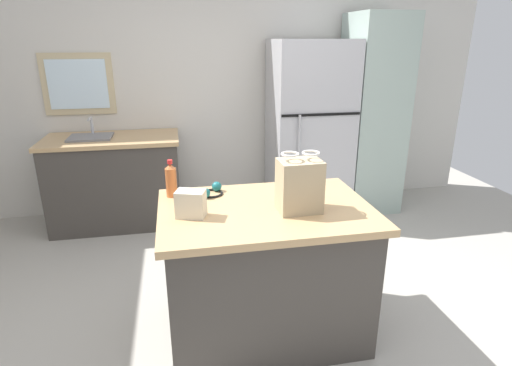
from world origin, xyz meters
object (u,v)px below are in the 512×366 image
Objects in this scene: tall_cabinet at (372,115)px; small_box at (191,204)px; kitchen_island at (265,271)px; bottle at (171,180)px; shopping_bag at (299,185)px; ear_defenders at (211,191)px; refrigerator at (309,130)px.

small_box is (-2.03, -1.95, -0.09)m from tall_cabinet.
bottle is (-0.54, 0.29, 0.54)m from kitchen_island.
small_box is at bearing -136.07° from tall_cabinet.
shopping_bag is 0.61m from ear_defenders.
kitchen_island is 7.92× the size of small_box.
ear_defenders is at bearing 66.63° from small_box.
shopping_bag reaches higher than bottle.
kitchen_island is 0.82m from bottle.
shopping_bag is at bearing -27.48° from bottle.
ear_defenders is (0.25, -0.02, -0.08)m from bottle.
small_box reaches higher than ear_defenders.
bottle is (-0.11, 0.34, 0.03)m from small_box.
shopping_bag is (-0.71, -1.99, 0.12)m from refrigerator.
kitchen_island is at bearing 155.82° from shopping_bag.
kitchen_island is 0.69× the size of refrigerator.
refrigerator is 7.58× the size of bottle.
bottle is (-1.43, -1.61, 0.07)m from refrigerator.
kitchen_island is 3.61× the size of shopping_bag.
refrigerator is 2.11m from shopping_bag.
shopping_bag is 0.81m from bottle.
kitchen_island is 0.61m from ear_defenders.
refrigerator reaches higher than ear_defenders.
small_box is 0.36m from ear_defenders.
tall_cabinet is 2.67m from bottle.
tall_cabinet is at bearing 54.57° from shopping_bag.
refrigerator is 0.71m from tall_cabinet.
kitchen_island is 0.62m from shopping_bag.
bottle is at bearing 152.52° from shopping_bag.
bottle reaches higher than kitchen_island.
bottle is at bearing 176.23° from ear_defenders.
small_box is at bearing -113.37° from ear_defenders.
tall_cabinet reaches higher than bottle.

